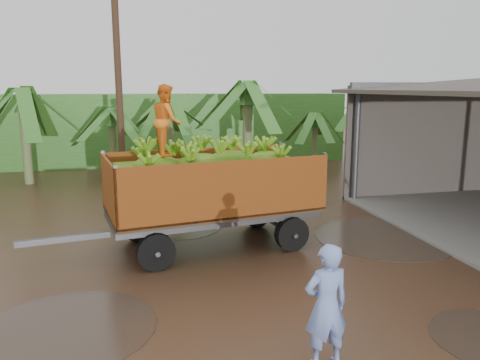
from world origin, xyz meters
name	(u,v)px	position (x,y,z in m)	size (l,w,h in m)	color
ground	(247,274)	(0.00, 0.00, 0.00)	(100.00, 100.00, 0.00)	black
hedge_north	(138,129)	(-2.00, 16.00, 1.80)	(22.00, 3.00, 3.60)	#2D661E
banana_trailer	(211,187)	(-0.42, 2.01, 1.53)	(7.15, 3.23, 4.02)	#AF5619
man_blue	(326,306)	(0.29, -3.48, 0.92)	(0.67, 0.44, 1.83)	#7A93DF
utility_pole	(118,73)	(-2.67, 8.13, 4.41)	(1.20, 0.24, 8.72)	#47301E
banana_plants	(68,149)	(-4.38, 7.11, 1.92)	(24.13, 17.17, 4.33)	#2D661E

